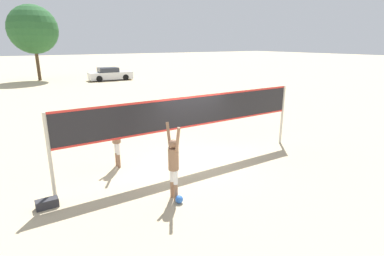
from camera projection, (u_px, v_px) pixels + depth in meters
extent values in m
plane|color=#C6B28C|center=(192.00, 165.00, 10.40)|extent=(200.00, 200.00, 0.00)
cylinder|color=beige|center=(50.00, 157.00, 7.81)|extent=(0.10, 0.10, 2.40)
cylinder|color=beige|center=(282.00, 115.00, 12.32)|extent=(0.10, 0.10, 2.40)
cube|color=black|center=(192.00, 112.00, 9.88)|extent=(8.70, 0.02, 1.03)
cube|color=red|center=(192.00, 97.00, 9.74)|extent=(8.70, 0.03, 0.06)
cube|color=red|center=(192.00, 126.00, 10.01)|extent=(8.70, 0.03, 0.06)
cylinder|color=#8C664C|center=(176.00, 192.00, 8.01)|extent=(0.11, 0.11, 0.47)
cylinder|color=white|center=(176.00, 177.00, 7.89)|extent=(0.12, 0.12, 0.38)
cylinder|color=#8C664C|center=(172.00, 189.00, 8.17)|extent=(0.11, 0.11, 0.47)
cylinder|color=white|center=(172.00, 175.00, 8.05)|extent=(0.12, 0.12, 0.38)
cylinder|color=#8C664C|center=(173.00, 159.00, 7.84)|extent=(0.28, 0.28, 0.60)
sphere|color=#8C664C|center=(173.00, 144.00, 7.72)|extent=(0.23, 0.23, 0.23)
cylinder|color=#8C664C|center=(178.00, 140.00, 7.48)|extent=(0.08, 0.22, 0.67)
cylinder|color=#8C664C|center=(169.00, 135.00, 7.87)|extent=(0.08, 0.22, 0.67)
cylinder|color=#8C664C|center=(117.00, 159.00, 10.26)|extent=(0.11, 0.11, 0.47)
cylinder|color=white|center=(116.00, 147.00, 10.14)|extent=(0.12, 0.12, 0.38)
cylinder|color=#8C664C|center=(119.00, 161.00, 10.10)|extent=(0.11, 0.11, 0.47)
cylinder|color=white|center=(118.00, 149.00, 9.98)|extent=(0.12, 0.12, 0.38)
cylinder|color=#8C664C|center=(116.00, 134.00, 9.93)|extent=(0.28, 0.28, 0.61)
sphere|color=#8C664C|center=(115.00, 122.00, 9.81)|extent=(0.24, 0.24, 0.24)
cylinder|color=#8C664C|center=(112.00, 115.00, 9.95)|extent=(0.08, 0.22, 0.68)
cylinder|color=#8C664C|center=(117.00, 118.00, 9.56)|extent=(0.08, 0.22, 0.68)
sphere|color=blue|center=(179.00, 199.00, 7.89)|extent=(0.21, 0.21, 0.21)
cube|color=#2D2D33|center=(47.00, 203.00, 7.67)|extent=(0.54, 0.26, 0.23)
cube|color=silver|center=(111.00, 75.00, 33.30)|extent=(4.74, 2.08, 0.78)
cube|color=#2D333D|center=(108.00, 70.00, 33.01)|extent=(2.18, 1.80, 0.49)
cylinder|color=black|center=(121.00, 76.00, 34.76)|extent=(0.65, 0.25, 0.64)
cylinder|color=black|center=(126.00, 77.00, 33.29)|extent=(0.65, 0.25, 0.64)
cylinder|color=black|center=(96.00, 77.00, 33.41)|extent=(0.65, 0.25, 0.64)
cylinder|color=black|center=(99.00, 79.00, 31.95)|extent=(0.65, 0.25, 0.64)
cylinder|color=#4C3823|center=(38.00, 62.00, 32.64)|extent=(0.35, 0.35, 3.99)
sphere|color=#285B2D|center=(33.00, 29.00, 31.70)|extent=(5.06, 5.06, 5.06)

